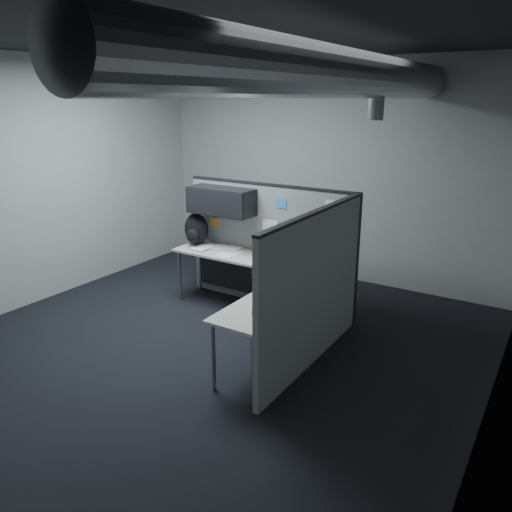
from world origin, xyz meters
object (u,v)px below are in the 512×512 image
Objects in this scene: desk at (260,276)px; phone at (274,297)px; backpack at (196,230)px; monitor at (316,248)px; keyboard at (271,271)px.

desk is 7.76× the size of phone.
monitor is at bearing -0.09° from backpack.
backpack is at bearing 145.44° from keyboard.
backpack is at bearing 127.91° from phone.
backpack is (-1.84, 0.08, -0.06)m from monitor.
desk is at bearing -155.98° from monitor.
monitor is 1.49× the size of backpack.
phone reaches higher than desk.
desk is 1.33m from backpack.
keyboard is at bearing 101.57° from phone.
keyboard is at bearing -14.62° from backpack.
backpack is at bearing 164.64° from desk.
desk is at bearing 108.38° from phone.
phone is (0.66, -0.79, 0.16)m from desk.
monitor is 2.20× the size of phone.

